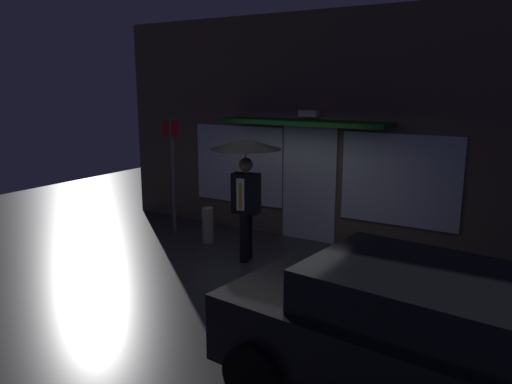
{
  "coord_description": "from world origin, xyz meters",
  "views": [
    {
      "loc": [
        3.99,
        -6.3,
        2.96
      ],
      "look_at": [
        -0.2,
        0.55,
        1.23
      ],
      "focal_mm": 34.85,
      "sensor_mm": 36.0,
      "label": 1
    }
  ],
  "objects_px": {
    "parked_car": "(430,343)",
    "person_with_umbrella": "(246,165)",
    "street_sign_post": "(173,168)",
    "sidewalk_bollard": "(208,225)"
  },
  "relations": [
    {
      "from": "person_with_umbrella",
      "to": "sidewalk_bollard",
      "type": "relative_size",
      "value": 3.11
    },
    {
      "from": "person_with_umbrella",
      "to": "parked_car",
      "type": "relative_size",
      "value": 0.52
    },
    {
      "from": "parked_car",
      "to": "person_with_umbrella",
      "type": "bearing_deg",
      "value": 149.8
    },
    {
      "from": "parked_car",
      "to": "sidewalk_bollard",
      "type": "distance_m",
      "value": 5.72
    },
    {
      "from": "person_with_umbrella",
      "to": "street_sign_post",
      "type": "relative_size",
      "value": 0.88
    },
    {
      "from": "street_sign_post",
      "to": "sidewalk_bollard",
      "type": "distance_m",
      "value": 1.38
    },
    {
      "from": "person_with_umbrella",
      "to": "parked_car",
      "type": "xyz_separation_m",
      "value": [
        3.61,
        -2.62,
        -0.95
      ]
    },
    {
      "from": "street_sign_post",
      "to": "person_with_umbrella",
      "type": "bearing_deg",
      "value": -15.68
    },
    {
      "from": "person_with_umbrella",
      "to": "sidewalk_bollard",
      "type": "xyz_separation_m",
      "value": [
        -1.18,
        0.48,
        -1.33
      ]
    },
    {
      "from": "parked_car",
      "to": "street_sign_post",
      "type": "relative_size",
      "value": 1.69
    }
  ]
}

